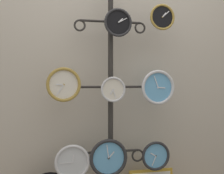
{
  "coord_description": "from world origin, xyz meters",
  "views": [
    {
      "loc": [
        -0.61,
        -2.11,
        1.12
      ],
      "look_at": [
        0.0,
        0.36,
        1.06
      ],
      "focal_mm": 50.0,
      "sensor_mm": 36.0,
      "label": 1
    }
  ],
  "objects": [
    {
      "name": "clock_middle_right",
      "position": [
        0.39,
        0.33,
        1.06
      ],
      "size": [
        0.29,
        0.04,
        0.29
      ],
      "color": "#60A8DB"
    },
    {
      "name": "clock_middle_center",
      "position": [
        -0.0,
        0.33,
        1.05
      ],
      "size": [
        0.21,
        0.04,
        0.21
      ],
      "color": "silver"
    },
    {
      "name": "shop_wall",
      "position": [
        0.0,
        0.57,
        1.4
      ],
      "size": [
        4.4,
        0.04,
        2.8
      ],
      "color": "#BCB2A3",
      "rests_on": "ground_plane"
    },
    {
      "name": "clock_middle_left",
      "position": [
        -0.39,
        0.33,
        1.09
      ],
      "size": [
        0.27,
        0.04,
        0.27
      ],
      "color": "silver"
    },
    {
      "name": "clock_bottom_center",
      "position": [
        -0.04,
        0.3,
        0.5
      ],
      "size": [
        0.31,
        0.04,
        0.31
      ],
      "color": "#60A8DB"
    },
    {
      "name": "display_stand",
      "position": [
        -0.0,
        0.41,
        0.71
      ],
      "size": [
        0.76,
        0.36,
        1.9
      ],
      "color": "#282623",
      "rests_on": "ground_plane"
    },
    {
      "name": "clock_bottom_left",
      "position": [
        -0.33,
        0.31,
        0.48
      ],
      "size": [
        0.28,
        0.04,
        0.28
      ],
      "color": "silver"
    },
    {
      "name": "clock_bottom_right",
      "position": [
        0.36,
        0.31,
        0.49
      ],
      "size": [
        0.24,
        0.04,
        0.24
      ],
      "color": "#60A8DB"
    },
    {
      "name": "clock_top_right",
      "position": [
        0.42,
        0.32,
        1.65
      ],
      "size": [
        0.22,
        0.04,
        0.22
      ],
      "color": "black"
    },
    {
      "name": "clock_top_center",
      "position": [
        0.04,
        0.31,
        1.58
      ],
      "size": [
        0.23,
        0.04,
        0.23
      ],
      "color": "black"
    }
  ]
}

